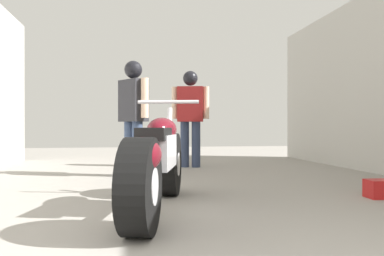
{
  "coord_description": "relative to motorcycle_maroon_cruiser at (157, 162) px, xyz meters",
  "views": [
    {
      "loc": [
        -0.72,
        -0.37,
        0.72
      ],
      "look_at": [
        0.01,
        4.11,
        0.71
      ],
      "focal_mm": 34.85,
      "sensor_mm": 36.0,
      "label": 1
    }
  ],
  "objects": [
    {
      "name": "ground_plane",
      "position": [
        0.51,
        1.08,
        -0.42
      ],
      "size": [
        18.54,
        18.54,
        0.0
      ],
      "primitive_type": "plane",
      "color": "gray"
    },
    {
      "name": "motorcycle_maroon_cruiser",
      "position": [
        0.0,
        0.0,
        0.0
      ],
      "size": [
        0.8,
        2.12,
        1.0
      ],
      "color": "black",
      "rests_on": "ground_plane"
    },
    {
      "name": "mechanic_in_blue",
      "position": [
        0.83,
        3.46,
        0.61
      ],
      "size": [
        0.68,
        0.34,
        1.73
      ],
      "color": "#2D3851",
      "rests_on": "ground_plane"
    },
    {
      "name": "mechanic_with_helmet",
      "position": [
        -0.18,
        2.37,
        0.59
      ],
      "size": [
        0.47,
        0.6,
        1.69
      ],
      "color": "#384766",
      "rests_on": "ground_plane"
    }
  ]
}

